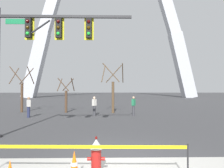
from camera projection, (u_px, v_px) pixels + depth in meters
ground_plane at (122, 156)px, 6.96m from camera, size 240.00×240.00×0.00m
fire_hydrant at (96, 157)px, 5.44m from camera, size 0.46×0.48×0.99m
caution_tape_barrier at (82, 155)px, 5.07m from camera, size 5.10×0.20×0.91m
traffic_cone_mid_sidewalk at (74, 166)px, 5.09m from camera, size 0.36×0.36×0.73m
traffic_signal_gantry at (36, 45)px, 9.81m from camera, size 6.42×0.44×6.00m
monument_arch at (110, 13)px, 54.35m from camera, size 44.12×2.99×50.34m
tree_far_left at (22, 92)px, 20.15m from camera, size 1.98×2.00×4.31m
tree_left_mid at (66, 97)px, 19.94m from camera, size 1.51×1.52×3.25m
tree_center_left at (113, 91)px, 19.50m from camera, size 2.08×2.10×4.54m
pedestrian_walking_left at (29, 107)px, 16.41m from camera, size 0.37×0.39×1.59m
pedestrian_standing_center at (134, 106)px, 17.55m from camera, size 0.36×0.39×1.59m
pedestrian_walking_right at (94, 106)px, 17.36m from camera, size 0.37×0.39×1.59m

